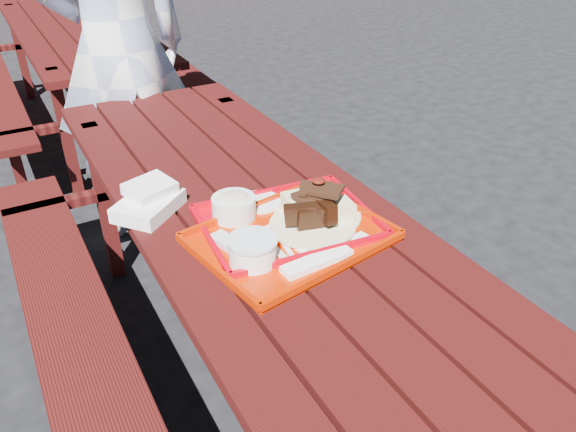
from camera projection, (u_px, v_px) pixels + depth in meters
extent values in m
plane|color=black|center=(268.00, 387.00, 2.06)|extent=(60.00, 60.00, 0.00)
cube|color=#3A0C0B|center=(168.00, 246.00, 1.56)|extent=(0.14, 2.40, 0.04)
cube|color=#3A0C0B|center=(218.00, 232.00, 1.62)|extent=(0.14, 2.40, 0.04)
cube|color=#3A0C0B|center=(264.00, 219.00, 1.68)|extent=(0.14, 2.40, 0.04)
cube|color=#3A0C0B|center=(306.00, 207.00, 1.75)|extent=(0.14, 2.40, 0.04)
cube|color=#3A0C0B|center=(346.00, 195.00, 1.81)|extent=(0.14, 2.40, 0.04)
cube|color=#3A0C0B|center=(85.00, 360.00, 1.60)|extent=(0.25, 2.40, 0.04)
cube|color=#3A0C0B|center=(51.00, 268.00, 2.34)|extent=(0.06, 0.06, 0.42)
cube|color=#3A0C0B|center=(404.00, 247.00, 2.08)|extent=(0.25, 2.40, 0.04)
cube|color=#3A0C0B|center=(293.00, 201.00, 2.82)|extent=(0.06, 0.06, 0.42)
cube|color=#3A0C0B|center=(105.00, 205.00, 2.46)|extent=(0.06, 0.06, 0.75)
cube|color=#3A0C0B|center=(230.00, 174.00, 2.71)|extent=(0.06, 0.06, 0.75)
cube|color=#3A0C0B|center=(169.00, 178.00, 2.56)|extent=(1.40, 0.06, 0.04)
cube|color=#3A0C0B|center=(27.00, 33.00, 3.64)|extent=(0.14, 2.40, 0.04)
cube|color=#3A0C0B|center=(51.00, 31.00, 3.71)|extent=(0.14, 2.40, 0.04)
cube|color=#3A0C0B|center=(74.00, 28.00, 3.77)|extent=(0.14, 2.40, 0.04)
cube|color=#3A0C0B|center=(97.00, 25.00, 3.83)|extent=(0.14, 2.40, 0.04)
cube|color=#3A0C0B|center=(119.00, 23.00, 3.89)|extent=(0.14, 2.40, 0.04)
cube|color=#3A0C0B|center=(17.00, 164.00, 3.17)|extent=(0.06, 0.06, 0.42)
cube|color=#3A0C0B|center=(163.00, 61.00, 4.17)|extent=(0.25, 2.40, 0.04)
cube|color=#3A0C0B|center=(208.00, 126.00, 3.66)|extent=(0.06, 0.06, 0.42)
cube|color=#3A0C0B|center=(135.00, 62.00, 4.91)|extent=(0.06, 0.06, 0.42)
cube|color=#3A0C0B|center=(66.00, 135.00, 3.11)|extent=(0.06, 0.06, 0.75)
cube|color=#3A0C0B|center=(170.00, 116.00, 3.36)|extent=(0.06, 0.06, 0.75)
cube|color=#3A0C0B|center=(21.00, 53.00, 4.54)|extent=(0.06, 0.06, 0.75)
cube|color=#3A0C0B|center=(96.00, 44.00, 4.79)|extent=(0.06, 0.06, 0.75)
cube|color=#3A0C0B|center=(119.00, 116.00, 3.21)|extent=(1.40, 0.06, 0.04)
cube|color=#3A0C0B|center=(58.00, 41.00, 4.64)|extent=(1.40, 0.06, 0.04)
cube|color=#BA000F|center=(287.00, 225.00, 1.60)|extent=(0.50, 0.40, 0.01)
cube|color=#BA000F|center=(264.00, 192.00, 1.74)|extent=(0.46, 0.06, 0.02)
cube|color=#BA000F|center=(315.00, 254.00, 1.46)|extent=(0.46, 0.06, 0.02)
cube|color=#BA000F|center=(359.00, 204.00, 1.68)|extent=(0.05, 0.36, 0.02)
cube|color=#BA000F|center=(209.00, 239.00, 1.52)|extent=(0.05, 0.36, 0.02)
cylinder|color=beige|center=(317.00, 215.00, 1.63)|extent=(0.25, 0.25, 0.01)
cube|color=beige|center=(326.00, 212.00, 1.58)|extent=(0.16, 0.09, 0.05)
cube|color=beige|center=(310.00, 199.00, 1.65)|extent=(0.16, 0.09, 0.05)
ellipsoid|color=#50110A|center=(319.00, 177.00, 1.57)|extent=(0.04, 0.04, 0.02)
cylinder|color=white|center=(234.00, 207.00, 1.62)|extent=(0.13, 0.13, 0.06)
ellipsoid|color=beige|center=(234.00, 202.00, 1.61)|extent=(0.11, 0.11, 0.05)
cylinder|color=white|center=(260.00, 202.00, 1.69)|extent=(0.13, 0.13, 0.01)
cube|color=silver|center=(240.00, 250.00, 1.47)|extent=(0.10, 0.22, 0.02)
cube|color=silver|center=(274.00, 249.00, 1.49)|extent=(0.03, 0.17, 0.01)
cube|color=silver|center=(287.00, 248.00, 1.49)|extent=(0.04, 0.18, 0.01)
cube|color=silver|center=(278.00, 231.00, 1.56)|extent=(0.06, 0.06, 0.00)
cube|color=#B31F00|center=(291.00, 240.00, 1.54)|extent=(0.54, 0.45, 0.01)
cube|color=#B31F00|center=(251.00, 208.00, 1.65)|extent=(0.48, 0.10, 0.02)
cube|color=#B31F00|center=(338.00, 267.00, 1.40)|extent=(0.48, 0.10, 0.02)
cube|color=#B31F00|center=(355.00, 207.00, 1.66)|extent=(0.08, 0.37, 0.02)
cube|color=#B31F00|center=(215.00, 269.00, 1.40)|extent=(0.08, 0.37, 0.02)
cube|color=white|center=(306.00, 230.00, 1.56)|extent=(0.19, 0.19, 0.01)
cylinder|color=beige|center=(312.00, 225.00, 1.57)|extent=(0.24, 0.24, 0.01)
cylinder|color=white|center=(253.00, 252.00, 1.43)|extent=(0.12, 0.12, 0.06)
cylinder|color=silver|center=(252.00, 240.00, 1.41)|extent=(0.13, 0.13, 0.01)
cube|color=white|center=(317.00, 261.00, 1.43)|extent=(0.20, 0.06, 0.02)
cube|color=white|center=(360.00, 238.00, 1.53)|extent=(0.06, 0.05, 0.00)
cube|color=white|center=(149.00, 206.00, 1.67)|extent=(0.24, 0.23, 0.04)
cube|color=white|center=(150.00, 189.00, 1.67)|extent=(0.16, 0.15, 0.04)
imported|color=#A1B3D8|center=(118.00, 48.00, 2.56)|extent=(0.69, 0.46, 1.87)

